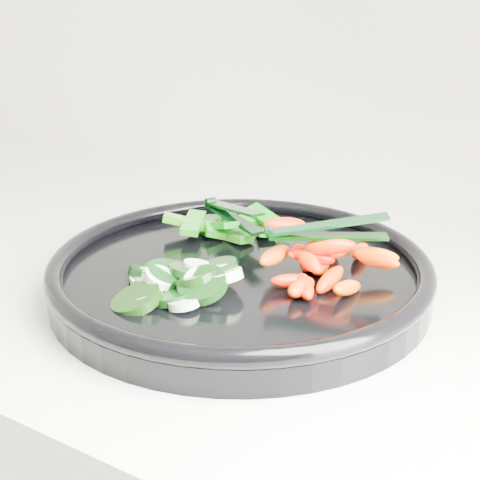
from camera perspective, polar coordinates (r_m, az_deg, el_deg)
The scene contains 6 objects.
veggie_tray at distance 0.66m, azimuth 0.00°, elevation -2.81°, with size 0.44×0.44×0.04m.
cucumber_pile at distance 0.62m, azimuth -5.69°, elevation -3.38°, with size 0.12×0.13×0.04m.
carrot_pile at distance 0.63m, azimuth 6.83°, elevation -1.72°, with size 0.16×0.16×0.05m.
pepper_pile at distance 0.74m, azimuth -1.23°, elevation 1.16°, with size 0.13×0.11×0.04m.
tong_carrot at distance 0.62m, azimuth 7.19°, elevation 0.81°, with size 0.11×0.07×0.02m.
tong_pepper at distance 0.74m, azimuth -0.72°, elevation 2.38°, with size 0.11×0.07×0.02m.
Camera 1 is at (0.11, 1.14, 1.22)m, focal length 50.00 mm.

